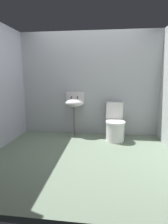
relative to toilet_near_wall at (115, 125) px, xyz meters
The scene contains 4 objects.
ground_plane 1.12m from the toilet_near_wall, 124.02° to the right, with size 3.51×2.85×0.08m, color slate.
wall_back 1.10m from the toilet_near_wall, 145.89° to the left, with size 3.51×0.10×2.30m, color #A7ABB0.
toilet_near_wall is the anchor object (origin of this frame).
sink 1.02m from the toilet_near_wall, 168.24° to the left, with size 0.42×0.35×0.99m.
Camera 1 is at (0.38, -2.83, 1.33)m, focal length 28.53 mm.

